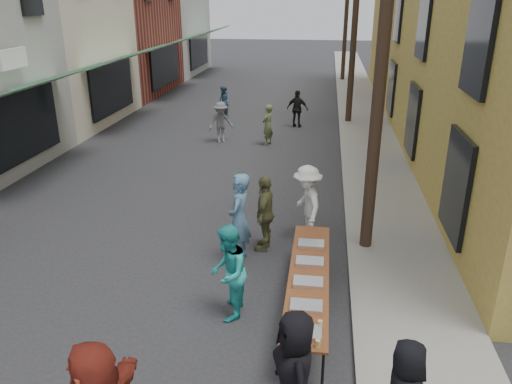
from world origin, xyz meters
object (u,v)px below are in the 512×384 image
(utility_pole_far, at_px, (347,9))
(utility_pole_near, at_px, (384,40))
(serving_table, at_px, (309,277))
(guest_front_a, at_px, (295,374))
(guest_front_c, at_px, (228,273))
(utility_pole_mid, at_px, (355,16))
(catering_tray_sausage, at_px, (304,333))

(utility_pole_far, bearing_deg, utility_pole_near, -90.00)
(utility_pole_far, bearing_deg, serving_table, -92.54)
(guest_front_a, height_order, guest_front_c, guest_front_a)
(utility_pole_mid, bearing_deg, utility_pole_far, 90.00)
(utility_pole_mid, distance_m, utility_pole_far, 12.00)
(guest_front_a, xyz_separation_m, guest_front_c, (-1.30, 2.33, -0.02))
(catering_tray_sausage, bearing_deg, utility_pole_mid, 85.84)
(utility_pole_mid, xyz_separation_m, guest_front_c, (-2.55, -14.88, -3.63))
(serving_table, xyz_separation_m, guest_front_a, (-0.08, -2.63, 0.17))
(utility_pole_near, relative_size, utility_pole_far, 1.00)
(catering_tray_sausage, xyz_separation_m, guest_front_a, (-0.08, -0.98, 0.10))
(utility_pole_mid, bearing_deg, serving_table, -94.63)
(catering_tray_sausage, bearing_deg, guest_front_c, 135.35)
(utility_pole_far, bearing_deg, guest_front_c, -95.43)
(serving_table, xyz_separation_m, catering_tray_sausage, (-0.00, -1.65, 0.08))
(utility_pole_near, relative_size, guest_front_a, 5.08)
(utility_pole_near, height_order, guest_front_a, utility_pole_near)
(utility_pole_near, bearing_deg, guest_front_a, -103.56)
(guest_front_a, bearing_deg, catering_tray_sausage, 156.85)
(utility_pole_near, distance_m, catering_tray_sausage, 5.76)
(utility_pole_far, relative_size, serving_table, 2.25)
(serving_table, bearing_deg, utility_pole_near, 65.48)
(guest_front_a, bearing_deg, serving_table, 159.65)
(utility_pole_far, height_order, catering_tray_sausage, utility_pole_far)
(guest_front_c, bearing_deg, utility_pole_far, 172.56)
(catering_tray_sausage, height_order, guest_front_a, guest_front_a)
(utility_pole_mid, bearing_deg, utility_pole_near, -90.00)
(utility_pole_near, relative_size, catering_tray_sausage, 18.00)
(utility_pole_mid, relative_size, utility_pole_far, 1.00)
(utility_pole_near, xyz_separation_m, utility_pole_far, (0.00, 24.00, 0.00))
(utility_pole_far, xyz_separation_m, guest_front_c, (-2.55, -26.88, -3.63))
(utility_pole_near, relative_size, guest_front_c, 5.20)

